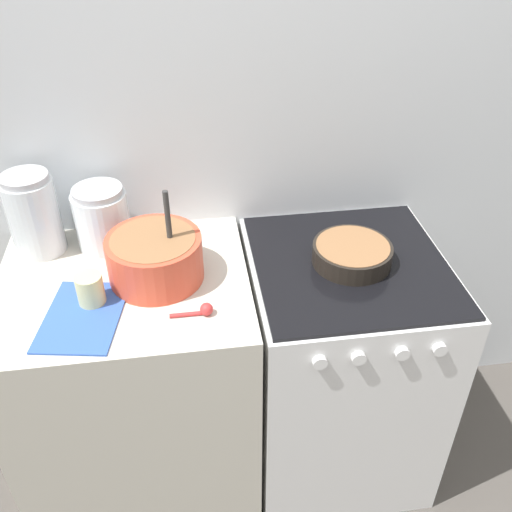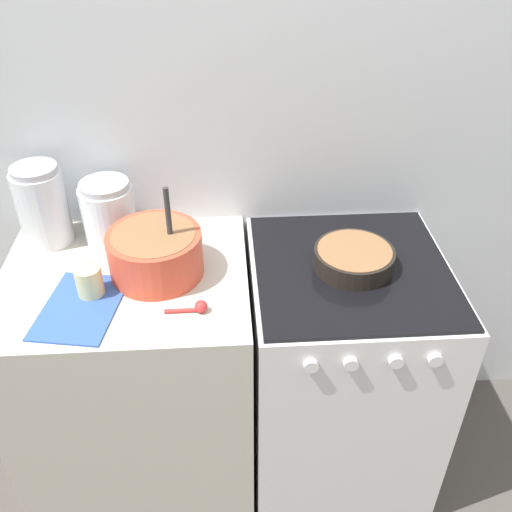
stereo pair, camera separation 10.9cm
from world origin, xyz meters
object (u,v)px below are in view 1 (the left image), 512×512
object	(u,v)px
stove	(338,365)
tin_can	(90,290)
storage_jar_left	(35,219)
baking_pan	(352,253)
mixing_bowl	(155,256)
storage_jar_middle	(103,221)

from	to	relation	value
stove	tin_can	world-z (taller)	tin_can
storage_jar_left	stove	bearing A→B (deg)	-12.45
storage_jar_left	tin_can	size ratio (longest dim) A/B	2.78
storage_jar_left	baking_pan	bearing A→B (deg)	-12.39
mixing_bowl	tin_can	world-z (taller)	mixing_bowl
mixing_bowl	baking_pan	world-z (taller)	mixing_bowl
stove	storage_jar_left	distance (m)	1.12
stove	storage_jar_middle	world-z (taller)	storage_jar_middle
stove	mixing_bowl	world-z (taller)	mixing_bowl
baking_pan	storage_jar_left	size ratio (longest dim) A/B	0.92
baking_pan	tin_can	world-z (taller)	tin_can
stove	mixing_bowl	distance (m)	0.79
mixing_bowl	stove	bearing A→B (deg)	-0.97
mixing_bowl	storage_jar_left	bearing A→B (deg)	151.06
storage_jar_left	tin_can	bearing A→B (deg)	-58.24
storage_jar_middle	tin_can	distance (m)	0.30
stove	baking_pan	size ratio (longest dim) A/B	3.75
stove	tin_can	distance (m)	0.92
baking_pan	storage_jar_middle	xyz separation A→B (m)	(-0.75, 0.21, 0.05)
stove	mixing_bowl	size ratio (longest dim) A/B	3.16
storage_jar_left	storage_jar_middle	distance (m)	0.20
storage_jar_left	tin_can	distance (m)	0.35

